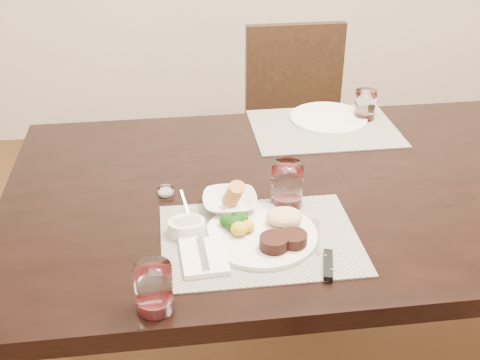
{
  "coord_description": "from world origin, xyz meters",
  "views": [
    {
      "loc": [
        -0.55,
        -1.37,
        1.57
      ],
      "look_at": [
        -0.38,
        -0.07,
        0.82
      ],
      "focal_mm": 45.0,
      "sensor_mm": 36.0,
      "label": 1
    }
  ],
  "objects": [
    {
      "name": "placemat_near",
      "position": [
        -0.36,
        -0.23,
        0.75
      ],
      "size": [
        0.46,
        0.34,
        0.0
      ],
      "primitive_type": "cube",
      "color": "gray",
      "rests_on": "dining_table"
    },
    {
      "name": "placemat_far",
      "position": [
        -0.05,
        0.34,
        0.75
      ],
      "size": [
        0.46,
        0.34,
        0.0
      ],
      "primitive_type": "cube",
      "color": "gray",
      "rests_on": "dining_table"
    },
    {
      "name": "chair_far",
      "position": [
        0.0,
        0.93,
        0.5
      ],
      "size": [
        0.42,
        0.42,
        0.9
      ],
      "color": "black",
      "rests_on": "ground"
    },
    {
      "name": "cracker_bowl",
      "position": [
        -0.41,
        -0.09,
        0.77
      ],
      "size": [
        0.15,
        0.15,
        0.06
      ],
      "rotation": [
        0.0,
        0.0,
        -0.07
      ],
      "color": "silver",
      "rests_on": "placemat_near"
    },
    {
      "name": "wine_glass_far",
      "position": [
        0.1,
        0.4,
        0.8
      ],
      "size": [
        0.07,
        0.07,
        0.1
      ],
      "rotation": [
        0.0,
        0.0,
        -0.07
      ],
      "color": "silver",
      "rests_on": "placemat_far"
    },
    {
      "name": "salt_cellar",
      "position": [
        -0.57,
        0.0,
        0.76
      ],
      "size": [
        0.04,
        0.04,
        0.02
      ],
      "rotation": [
        0.0,
        0.0,
        0.33
      ],
      "color": "silver",
      "rests_on": "dining_table"
    },
    {
      "name": "steak_knife",
      "position": [
        -0.23,
        -0.33,
        0.76
      ],
      "size": [
        0.05,
        0.24,
        0.01
      ],
      "rotation": [
        0.0,
        0.0,
        -0.25
      ],
      "color": "white",
      "rests_on": "placemat_near"
    },
    {
      "name": "sauce_ramekin",
      "position": [
        -0.52,
        -0.19,
        0.77
      ],
      "size": [
        0.09,
        0.13,
        0.07
      ],
      "rotation": [
        0.0,
        0.0,
        0.27
      ],
      "color": "silver",
      "rests_on": "placemat_near"
    },
    {
      "name": "wine_glass_side",
      "position": [
        -0.6,
        -0.44,
        0.8
      ],
      "size": [
        0.08,
        0.08,
        0.1
      ],
      "rotation": [
        0.0,
        0.0,
        0.38
      ],
      "color": "silver",
      "rests_on": "dining_table"
    },
    {
      "name": "far_plate",
      "position": [
        -0.02,
        0.4,
        0.76
      ],
      "size": [
        0.25,
        0.25,
        0.01
      ],
      "primitive_type": "cylinder",
      "color": "silver",
      "rests_on": "placemat_far"
    },
    {
      "name": "wine_glass_near",
      "position": [
        -0.27,
        -0.09,
        0.8
      ],
      "size": [
        0.08,
        0.08,
        0.11
      ],
      "rotation": [
        0.0,
        0.0,
        -0.25
      ],
      "color": "silver",
      "rests_on": "placemat_near"
    },
    {
      "name": "napkin_fork",
      "position": [
        -0.49,
        -0.27,
        0.76
      ],
      "size": [
        0.11,
        0.18,
        0.02
      ],
      "rotation": [
        0.0,
        0.0,
        0.05
      ],
      "color": "white",
      "rests_on": "placemat_near"
    },
    {
      "name": "dining_table",
      "position": [
        0.0,
        0.0,
        0.67
      ],
      "size": [
        2.0,
        1.0,
        0.75
      ],
      "color": "black",
      "rests_on": "ground"
    },
    {
      "name": "dinner_plate",
      "position": [
        -0.34,
        -0.23,
        0.77
      ],
      "size": [
        0.26,
        0.26,
        0.05
      ],
      "rotation": [
        0.0,
        0.0,
        -0.27
      ],
      "color": "silver",
      "rests_on": "placemat_near"
    }
  ]
}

